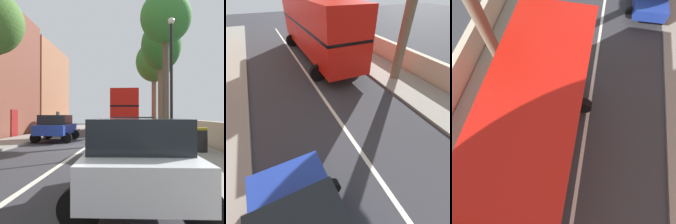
{
  "view_description": "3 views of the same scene",
  "coord_description": "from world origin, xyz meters",
  "views": [
    {
      "loc": [
        2.44,
        -14.08,
        1.66
      ],
      "look_at": [
        0.68,
        8.9,
        1.94
      ],
      "focal_mm": 44.22,
      "sensor_mm": 36.0,
      "label": 1
    },
    {
      "loc": [
        -2.29,
        2.72,
        4.85
      ],
      "look_at": [
        -0.69,
        6.21,
        1.75
      ],
      "focal_mm": 26.21,
      "sensor_mm": 36.0,
      "label": 2
    },
    {
      "loc": [
        0.52,
        15.04,
        7.81
      ],
      "look_at": [
        1.0,
        12.52,
        1.75
      ],
      "focal_mm": 28.47,
      "sensor_mm": 36.0,
      "label": 3
    }
  ],
  "objects": [
    {
      "name": "double_decker_bus",
      "position": [
        1.7,
        15.25,
        2.35
      ],
      "size": [
        3.58,
        10.92,
        4.06
      ],
      "color": "red",
      "rests_on": "ground"
    }
  ]
}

